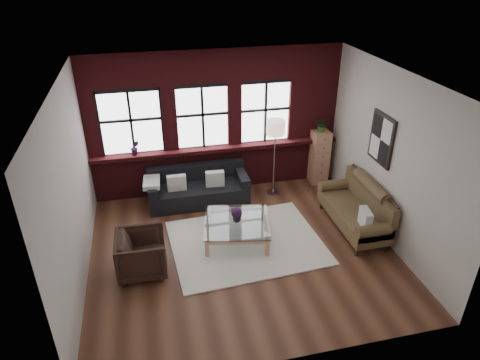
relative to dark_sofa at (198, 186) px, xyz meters
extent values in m
plane|color=#4E2B1C|center=(0.54, -1.90, -0.39)|extent=(5.50, 5.50, 0.00)
plane|color=white|center=(0.54, -1.90, 2.81)|extent=(5.50, 5.50, 0.00)
plane|color=beige|center=(0.54, 0.60, 1.21)|extent=(5.50, 0.00, 5.50)
plane|color=beige|center=(0.54, -4.40, 1.21)|extent=(5.50, 0.00, 5.50)
plane|color=beige|center=(-2.21, -1.90, 1.21)|extent=(0.00, 5.00, 5.00)
plane|color=beige|center=(3.29, -1.90, 1.21)|extent=(0.00, 5.00, 5.00)
cube|color=#59141A|center=(0.54, 0.45, 0.65)|extent=(5.50, 0.30, 0.08)
cube|color=silver|center=(0.66, -1.72, -0.38)|extent=(2.91, 2.35, 0.03)
cube|color=silver|center=(-0.46, -0.10, 0.19)|extent=(0.40, 0.14, 0.34)
cube|color=silver|center=(0.36, -0.10, 0.19)|extent=(0.41, 0.17, 0.34)
cube|color=silver|center=(2.76, -2.29, 0.23)|extent=(0.20, 0.40, 0.34)
imported|color=black|center=(-1.27, -2.10, -0.01)|extent=(0.85, 0.82, 0.75)
imported|color=#B2B2B2|center=(0.52, -1.54, 0.08)|extent=(0.17, 0.17, 0.16)
sphere|color=#3E1A4B|center=(0.52, -1.54, 0.20)|extent=(0.21, 0.21, 0.21)
cube|color=tan|center=(2.92, 0.30, 0.25)|extent=(0.39, 0.39, 1.28)
imported|color=#2D5923|center=(2.92, 0.30, 1.06)|extent=(0.38, 0.35, 0.34)
imported|color=#3E1A4B|center=(-1.24, 0.42, 0.86)|extent=(0.20, 0.17, 0.33)
camera|label=1|loc=(-0.94, -8.12, 4.55)|focal=32.00mm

